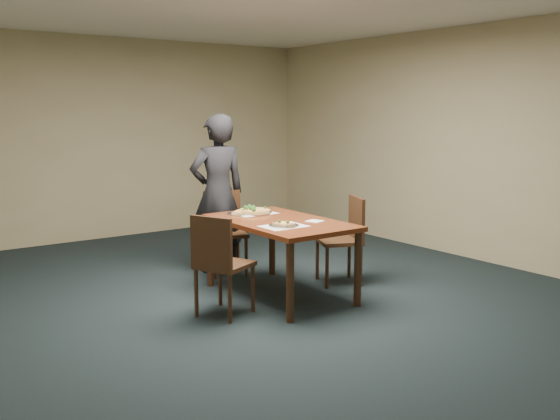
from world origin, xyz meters
TOP-DOWN VIEW (x-y plane):
  - ground at (0.00, 0.00)m, footprint 8.00×8.00m
  - room_shell at (0.00, 0.00)m, footprint 8.00×8.00m
  - dining_table at (0.19, 0.29)m, footprint 0.90×1.50m
  - chair_far at (0.21, 1.38)m, footprint 0.53×0.53m
  - chair_left at (-0.61, 0.09)m, footprint 0.55×0.55m
  - chair_right at (1.02, 0.27)m, footprint 0.55×0.55m
  - diner at (0.19, 1.48)m, footprint 0.70×0.51m
  - placemat_main at (0.21, 0.78)m, footprint 0.42×0.32m
  - placemat_near at (0.04, 0.02)m, footprint 0.40×0.30m
  - pizza_pan at (0.21, 0.78)m, footprint 0.37×0.37m
  - slice_plate_near at (0.04, 0.02)m, footprint 0.28×0.28m
  - slice_plate_far at (0.07, 0.82)m, footprint 0.28×0.28m
  - napkin at (0.42, 0.05)m, footprint 0.17×0.17m

SIDE VIEW (x-z plane):
  - ground at x=0.00m, z-range 0.00..0.00m
  - chair_far at x=0.21m, z-range 0.06..0.97m
  - chair_left at x=-0.61m, z-range 0.06..0.97m
  - chair_right at x=1.02m, z-range 0.06..0.97m
  - dining_table at x=0.19m, z-range 0.28..1.03m
  - placemat_main at x=0.21m, z-range 0.75..0.75m
  - placemat_near at x=0.04m, z-range 0.75..0.75m
  - napkin at x=0.42m, z-range 0.75..0.76m
  - slice_plate_far at x=0.07m, z-range 0.73..0.79m
  - slice_plate_near at x=0.04m, z-range 0.74..0.79m
  - pizza_pan at x=0.21m, z-range 0.74..0.81m
  - diner at x=0.19m, z-range 0.00..1.76m
  - room_shell at x=0.00m, z-range -2.26..5.74m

